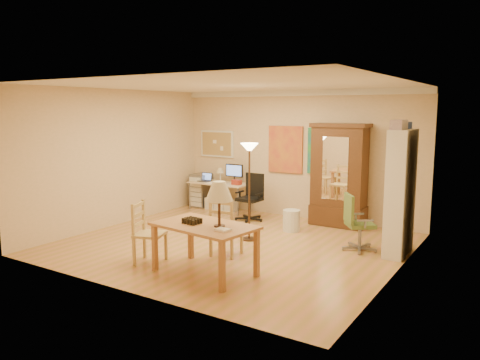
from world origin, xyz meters
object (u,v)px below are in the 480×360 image
Objects in this scene: office_chair_green at (358,235)px; armoire at (339,182)px; computer_desk at (222,193)px; bookshelf at (400,193)px; dining_table at (210,216)px; office_chair_black at (250,208)px.

armoire is (-0.88, 1.43, 0.63)m from office_chair_green.
computer_desk is at bearing 159.77° from office_chair_green.
armoire is 1.02× the size of bookshelf.
dining_table is at bearing -130.12° from bookshelf.
office_chair_green is 0.97m from bookshelf.
armoire reaches higher than dining_table.
office_chair_green is (1.38, 2.23, -0.60)m from dining_table.
office_chair_green is at bearing -167.48° from bookshelf.
computer_desk reaches higher than office_chair_black.
bookshelf reaches higher than computer_desk.
computer_desk is 4.46m from bookshelf.
office_chair_black is at bearing -23.95° from computer_desk.
dining_table reaches higher than computer_desk.
computer_desk is 1.46× the size of office_chair_black.
computer_desk is at bearing 156.05° from office_chair_black.
office_chair_green is 0.46× the size of armoire.
dining_table reaches higher than office_chair_black.
computer_desk is 3.89m from office_chair_green.
office_chair_black is 1.91m from armoire.
office_chair_black is at bearing 161.34° from office_chair_green.
bookshelf is (0.61, 0.14, 0.74)m from office_chair_green.
dining_table is 4.25m from computer_desk.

